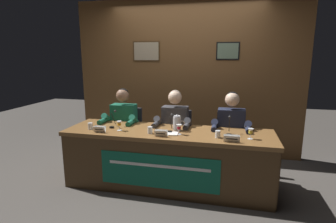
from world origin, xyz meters
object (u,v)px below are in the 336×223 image
object	(u,v)px
microphone_center	(170,126)
chair_right	(230,145)
microphone_left	(113,122)
nameplate_right	(232,138)
panelist_left	(122,124)
juice_glass_center	(179,128)
nameplate_left	(99,129)
panelist_center	(174,127)
water_cup_left	(90,126)
juice_glass_left	(119,124)
microphone_right	(229,129)
water_cup_center	(150,130)
conference_table	(166,152)
chair_left	(128,138)
water_cup_right	(218,135)
panelist_right	(231,130)
chair_center	(177,141)
document_stack_center	(169,133)
juice_glass_right	(251,132)
water_pitcher_central	(177,123)
nameplate_center	(161,133)

from	to	relation	value
microphone_center	chair_right	size ratio (longest dim) A/B	0.25
microphone_left	nameplate_right	distance (m)	1.57
panelist_left	juice_glass_center	xyz separation A→B (m)	(0.94, -0.49, 0.13)
nameplate_left	chair_right	size ratio (longest dim) A/B	0.18
panelist_center	water_cup_left	bearing A→B (deg)	-152.36
juice_glass_left	microphone_right	bearing A→B (deg)	5.63
water_cup_center	conference_table	bearing A→B (deg)	18.95
panelist_left	microphone_center	distance (m)	0.92
chair_right	chair_left	bearing A→B (deg)	180.00
microphone_left	microphone_center	xyz separation A→B (m)	(0.79, -0.04, 0.00)
chair_left	water_cup_left	bearing A→B (deg)	-106.72
conference_table	juice_glass_center	bearing A→B (deg)	-8.88
chair_left	juice_glass_center	xyz separation A→B (m)	(0.94, -0.69, 0.40)
water_cup_right	water_cup_left	bearing A→B (deg)	-179.73
panelist_left	nameplate_left	bearing A→B (deg)	-93.36
conference_table	panelist_left	size ratio (longest dim) A/B	2.18
microphone_center	panelist_right	bearing A→B (deg)	28.39
conference_table	juice_glass_left	distance (m)	0.69
chair_center	conference_table	bearing A→B (deg)	-90.05
panelist_center	chair_right	world-z (taller)	panelist_center
panelist_left	document_stack_center	distance (m)	0.96
juice_glass_left	panelist_left	bearing A→B (deg)	109.37
nameplate_right	microphone_right	size ratio (longest dim) A/B	0.82
panelist_right	water_cup_center	bearing A→B (deg)	-151.41
juice_glass_center	microphone_right	xyz separation A→B (m)	(0.59, 0.13, -0.01)
document_stack_center	chair_right	bearing A→B (deg)	43.51
water_cup_left	nameplate_right	bearing A→B (deg)	-3.78
chair_left	juice_glass_right	bearing A→B (deg)	-20.90
conference_table	water_pitcher_central	size ratio (longest dim) A/B	12.56
panelist_left	nameplate_right	size ratio (longest dim) A/B	6.84
panelist_left	juice_glass_right	bearing A→B (deg)	-15.11
panelist_left	microphone_left	size ratio (longest dim) A/B	5.59
nameplate_center	document_stack_center	distance (m)	0.15
panelist_right	microphone_right	xyz separation A→B (m)	(-0.02, -0.36, 0.12)
microphone_center	water_cup_right	world-z (taller)	microphone_center
microphone_left	panelist_center	xyz separation A→B (m)	(0.75, 0.36, -0.12)
juice_glass_center	nameplate_right	xyz separation A→B (m)	(0.62, -0.15, -0.05)
juice_glass_center	water_cup_right	xyz separation A→B (m)	(0.47, -0.03, -0.05)
microphone_center	panelist_center	bearing A→B (deg)	95.80
chair_left	juice_glass_right	world-z (taller)	chair_left
juice_glass_center	chair_left	bearing A→B (deg)	143.98
conference_table	document_stack_center	bearing A→B (deg)	-35.26
microphone_center	water_cup_right	bearing A→B (deg)	-10.97
chair_left	water_pitcher_central	bearing A→B (deg)	-30.24
chair_left	water_pitcher_central	world-z (taller)	water_pitcher_central
microphone_center	panelist_right	world-z (taller)	panelist_right
chair_left	document_stack_center	world-z (taller)	chair_left
nameplate_left	chair_right	xyz separation A→B (m)	(1.59, 0.82, -0.36)
conference_table	water_pitcher_central	world-z (taller)	water_pitcher_central
nameplate_left	water_cup_left	world-z (taller)	water_cup_left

